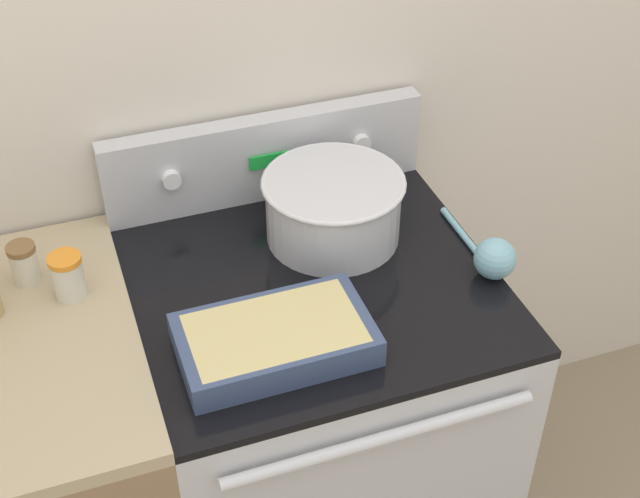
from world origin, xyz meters
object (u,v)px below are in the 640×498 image
Objects in this scene: spice_jar_orange_cap at (68,276)px; spice_jar_brown_cap at (24,263)px; ladle at (493,257)px; mixing_bowl at (333,205)px; casserole_dish at (275,338)px.

spice_jar_brown_cap is at bearing 136.38° from spice_jar_orange_cap.
spice_jar_orange_cap is (-0.81, 0.20, 0.02)m from ladle.
mixing_bowl is 0.35m from ladle.
spice_jar_brown_cap is (-0.41, 0.34, 0.02)m from casserole_dish.
mixing_bowl is 0.85× the size of casserole_dish.
mixing_bowl is at bearing 139.15° from ladle.
spice_jar_brown_cap is at bearing 162.69° from ladle.
mixing_bowl reaches higher than ladle.
spice_jar_orange_cap reaches higher than casserole_dish.
casserole_dish is at bearing -172.04° from ladle.
mixing_bowl reaches higher than spice_jar_orange_cap.
ladle is (0.48, 0.07, 0.01)m from casserole_dish.
mixing_bowl is 0.55m from spice_jar_orange_cap.
casserole_dish is 0.49m from ladle.
ladle is at bearing -14.13° from spice_jar_orange_cap.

